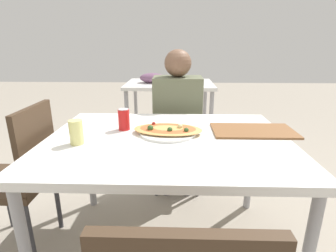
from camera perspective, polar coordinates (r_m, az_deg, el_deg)
ground_plane at (r=1.81m, az=-0.10°, el=-24.82°), size 14.00×14.00×0.00m
dining_table at (r=1.44m, az=-0.11°, el=-4.92°), size 1.31×0.99×0.73m
chair_far_seated at (r=2.27m, az=1.99°, el=-0.64°), size 0.40×0.40×0.90m
chair_side_left at (r=1.75m, az=-29.31°, el=-8.90°), size 0.40×0.40×0.90m
person_seated at (r=2.11m, az=2.06°, el=3.26°), size 0.38×0.28×1.17m
pizza_main at (r=1.48m, az=0.13°, el=-0.94°), size 0.41×0.32×0.06m
soda_can at (r=1.56m, az=-9.58°, el=1.44°), size 0.07×0.07×0.12m
drink_glass at (r=1.39m, az=-19.33°, el=-1.28°), size 0.07×0.07×0.12m
serving_tray at (r=1.59m, az=18.05°, el=-0.98°), size 0.46×0.26×0.01m
background_table at (r=3.39m, az=-0.32°, el=8.50°), size 1.10×0.80×0.85m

